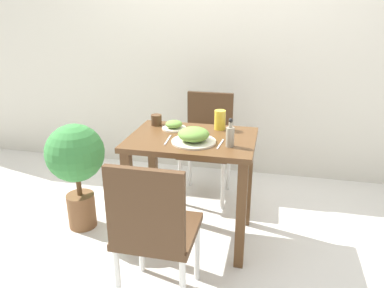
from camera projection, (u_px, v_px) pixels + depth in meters
ground_plane at (192, 236)px, 2.78m from camera, size 16.00×16.00×0.00m
wall_back at (222, 40)px, 3.47m from camera, size 8.00×0.05×2.60m
dining_table at (192, 159)px, 2.56m from camera, size 0.84×0.61×0.78m
chair_near at (154, 228)px, 1.97m from camera, size 0.42×0.42×0.90m
chair_far at (207, 140)px, 3.24m from camera, size 0.42×0.42×0.90m
food_plate at (194, 136)px, 2.39m from camera, size 0.29×0.29×0.10m
side_plate at (174, 125)px, 2.65m from camera, size 0.17×0.17×0.06m
drink_cup at (156, 120)px, 2.74m from camera, size 0.08×0.08×0.08m
juice_glass at (220, 120)px, 2.64m from camera, size 0.08×0.08×0.14m
sauce_bottle at (230, 136)px, 2.31m from camera, size 0.05×0.05×0.18m
fork_utensil at (168, 140)px, 2.44m from camera, size 0.02×0.18×0.00m
spoon_utensil at (220, 144)px, 2.37m from camera, size 0.02×0.18×0.00m
potted_plant_left at (76, 161)px, 2.72m from camera, size 0.42×0.42×0.82m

